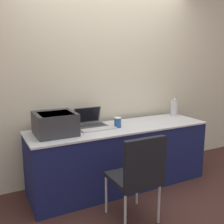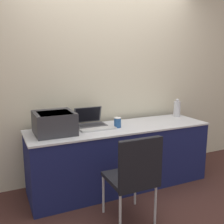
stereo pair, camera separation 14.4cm
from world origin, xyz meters
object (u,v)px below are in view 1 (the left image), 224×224
(laptop_left, at_px, (90,122))
(chair, at_px, (139,171))
(metal_pitcher, at_px, (174,108))
(coffee_cup, at_px, (118,122))
(printer, at_px, (55,123))
(external_keyboard, at_px, (99,129))

(laptop_left, bearing_deg, chair, -85.98)
(laptop_left, height_order, metal_pitcher, metal_pitcher)
(laptop_left, distance_m, chair, 1.03)
(coffee_cup, height_order, chair, chair)
(coffee_cup, distance_m, metal_pitcher, 1.05)
(printer, bearing_deg, external_keyboard, -6.50)
(printer, height_order, external_keyboard, printer)
(external_keyboard, xyz_separation_m, coffee_cup, (0.25, 0.01, 0.05))
(printer, relative_size, external_keyboard, 1.01)
(printer, xyz_separation_m, metal_pitcher, (1.76, 0.15, -0.01))
(printer, xyz_separation_m, laptop_left, (0.48, 0.19, -0.08))
(external_keyboard, height_order, metal_pitcher, metal_pitcher)
(printer, distance_m, coffee_cup, 0.74)
(coffee_cup, distance_m, chair, 0.83)
(laptop_left, xyz_separation_m, chair, (0.07, -0.99, -0.26))
(coffee_cup, xyz_separation_m, metal_pitcher, (1.03, 0.20, 0.06))
(chair, bearing_deg, coffee_cup, 75.94)
(laptop_left, relative_size, external_keyboard, 0.85)
(metal_pitcher, relative_size, chair, 0.29)
(external_keyboard, bearing_deg, printer, 173.50)
(laptop_left, xyz_separation_m, metal_pitcher, (1.29, -0.03, 0.07))
(printer, distance_m, external_keyboard, 0.50)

